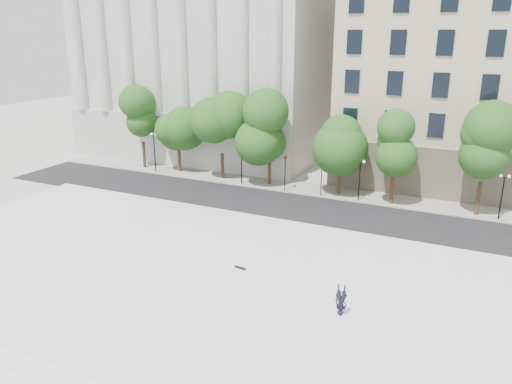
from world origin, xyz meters
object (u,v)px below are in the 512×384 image
person_lying (341,311)px  skateboard (240,268)px  traffic_light_west (285,155)px  traffic_light_east (322,159)px

person_lying → skateboard: (-7.52, 2.64, -0.20)m
traffic_light_west → traffic_light_east: (3.76, 0.00, -0.02)m
traffic_light_west → person_lying: (11.62, -20.45, -3.08)m
person_lying → skateboard: size_ratio=2.17×
traffic_light_east → person_lying: traffic_light_east is taller
traffic_light_west → person_lying: 23.72m
traffic_light_west → skateboard: (4.10, -17.81, -3.28)m
traffic_light_west → traffic_light_east: bearing=0.0°
traffic_light_east → skateboard: size_ratio=5.14×
traffic_light_east → skateboard: 18.11m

